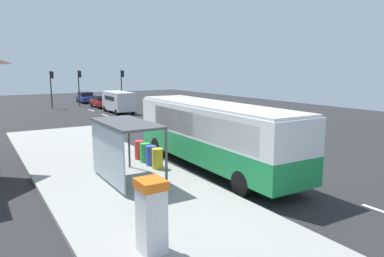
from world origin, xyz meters
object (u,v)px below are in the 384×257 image
at_px(white_van, 118,101).
at_px(traffic_light_far_side, 52,83).
at_px(recycling_bin_yellow, 158,158).
at_px(bus_shelter, 119,137).
at_px(recycling_bin_blue, 151,155).
at_px(recycling_bin_green, 145,152).
at_px(sedan_far, 101,101).
at_px(sedan_near, 86,97).
at_px(traffic_light_near_side, 122,82).
at_px(traffic_light_median, 79,82).
at_px(recycling_bin_red, 140,150).
at_px(bus, 212,132).
at_px(ticket_machine, 151,215).

relative_size(white_van, traffic_light_far_side, 1.15).
distance_m(recycling_bin_yellow, bus_shelter, 2.83).
distance_m(recycling_bin_blue, recycling_bin_green, 0.70).
distance_m(sedan_far, recycling_bin_blue, 28.95).
bearing_deg(traffic_light_far_side, sedan_near, 44.38).
height_order(sedan_far, recycling_bin_yellow, sedan_far).
bearing_deg(traffic_light_far_side, traffic_light_near_side, -5.32).
xyz_separation_m(sedan_far, traffic_light_median, (-1.89, 2.66, 2.28)).
relative_size(sedan_far, traffic_light_near_side, 0.96).
distance_m(recycling_bin_yellow, traffic_light_near_side, 31.60).
bearing_deg(traffic_light_near_side, traffic_light_median, 162.58).
xyz_separation_m(recycling_bin_red, traffic_light_far_side, (1.11, 28.68, 2.39)).
xyz_separation_m(recycling_bin_green, recycling_bin_red, (0.00, 0.70, 0.00)).
distance_m(recycling_bin_yellow, recycling_bin_blue, 0.70).
distance_m(recycling_bin_red, traffic_light_median, 29.93).
xyz_separation_m(bus, recycling_bin_red, (-2.49, 3.00, -1.19)).
relative_size(bus, recycling_bin_blue, 11.64).
bearing_deg(recycling_bin_yellow, recycling_bin_blue, 90.00).
height_order(recycling_bin_green, bus_shelter, bus_shelter).
bearing_deg(recycling_bin_blue, sedan_near, 79.58).
xyz_separation_m(bus, recycling_bin_green, (-2.49, 2.30, -1.19)).
distance_m(sedan_far, recycling_bin_green, 28.27).
distance_m(recycling_bin_yellow, recycling_bin_green, 1.40).
relative_size(sedan_far, recycling_bin_blue, 4.66).
bearing_deg(recycling_bin_blue, recycling_bin_green, 90.00).
bearing_deg(traffic_light_near_side, sedan_far, -161.63).
height_order(sedan_far, bus_shelter, bus_shelter).
relative_size(white_van, ticket_machine, 2.69).
distance_m(bus, sedan_near, 37.20).
bearing_deg(recycling_bin_yellow, bus, -19.98).
distance_m(recycling_bin_red, traffic_light_near_side, 29.62).
height_order(bus, traffic_light_median, traffic_light_median).
height_order(recycling_bin_green, traffic_light_median, traffic_light_median).
bearing_deg(bus_shelter, traffic_light_near_side, 68.97).
height_order(recycling_bin_yellow, bus_shelter, bus_shelter).
xyz_separation_m(bus, sedan_near, (4.01, 36.96, -1.05)).
height_order(recycling_bin_blue, traffic_light_median, traffic_light_median).
bearing_deg(traffic_light_far_side, recycling_bin_yellow, -92.06).
relative_size(traffic_light_far_side, traffic_light_median, 0.99).
bearing_deg(sedan_far, recycling_bin_blue, -102.97).
bearing_deg(sedan_near, ticket_machine, -103.20).
distance_m(white_van, recycling_bin_red, 21.48).
bearing_deg(bus, sedan_far, 82.34).
relative_size(white_van, sedan_far, 1.18).
bearing_deg(recycling_bin_red, recycling_bin_green, -90.00).
bearing_deg(bus_shelter, recycling_bin_yellow, 24.61).
relative_size(ticket_machine, traffic_light_near_side, 0.42).
relative_size(sedan_near, recycling_bin_yellow, 4.69).
bearing_deg(recycling_bin_red, white_van, 72.66).
xyz_separation_m(recycling_bin_green, bus_shelter, (-2.21, -2.41, 1.44)).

